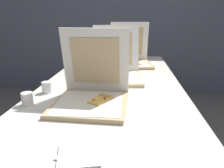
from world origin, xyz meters
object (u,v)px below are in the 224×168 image
cup_white_far (87,68)px  napkin_pile (83,153)px  pizza_box_front (92,94)px  cup_white_near_left (27,99)px  cup_white_near_center (47,87)px  table (111,91)px  pizza_box_back (131,59)px  pizza_box_middle (116,71)px

cup_white_far → napkin_pile: (0.21, -1.11, -0.03)m
pizza_box_front → cup_white_near_left: bearing=-170.2°
cup_white_near_center → napkin_pile: (0.35, -0.59, -0.03)m
table → napkin_pile: napkin_pile is taller
pizza_box_front → pizza_box_back: (0.19, 0.99, 0.00)m
table → pizza_box_front: pizza_box_front is taller
pizza_box_front → cup_white_far: size_ratio=5.80×
cup_white_near_left → napkin_pile: (0.38, -0.39, -0.03)m
cup_white_near_left → napkin_pile: 0.55m
cup_white_far → table: bearing=-55.7°
cup_white_near_left → cup_white_near_center: 0.20m
table → pizza_box_middle: 0.20m
pizza_box_back → cup_white_near_left: pizza_box_back is taller
pizza_box_front → cup_white_far: 0.69m
cup_white_far → cup_white_near_center: same height
pizza_box_middle → cup_white_near_left: size_ratio=7.72×
pizza_box_front → cup_white_far: pizza_box_front is taller
table → pizza_box_front: bearing=-101.9°
cup_white_near_center → napkin_pile: bearing=-59.3°
pizza_box_middle → cup_white_near_left: 0.70m
cup_white_far → pizza_box_middle: bearing=-32.8°
cup_white_near_left → pizza_box_middle: bearing=53.3°
table → pizza_box_middle: (0.02, 0.18, 0.10)m
cup_white_far → napkin_pile: cup_white_far is taller
cup_white_near_center → pizza_box_back: bearing=59.6°
cup_white_far → napkin_pile: size_ratio=0.34×
pizza_box_middle → pizza_box_back: bearing=72.7°
pizza_box_front → cup_white_near_center: 0.34m
pizza_box_front → cup_white_near_center: (-0.30, 0.15, -0.02)m
table → cup_white_near_left: bearing=-136.6°
pizza_box_back → cup_white_near_center: pizza_box_back is taller
pizza_box_back → cup_white_far: 0.47m
cup_white_near_left → napkin_pile: bearing=-46.2°
table → pizza_box_front: size_ratio=5.85×
pizza_box_middle → napkin_pile: pizza_box_middle is taller
pizza_box_front → pizza_box_middle: pizza_box_front is taller
table → cup_white_far: (-0.23, 0.34, 0.08)m
cup_white_near_center → table: bearing=26.4°
cup_white_near_center → napkin_pile: 0.69m
table → pizza_box_back: 0.67m
pizza_box_front → cup_white_near_left: pizza_box_front is taller
table → cup_white_near_left: 0.56m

